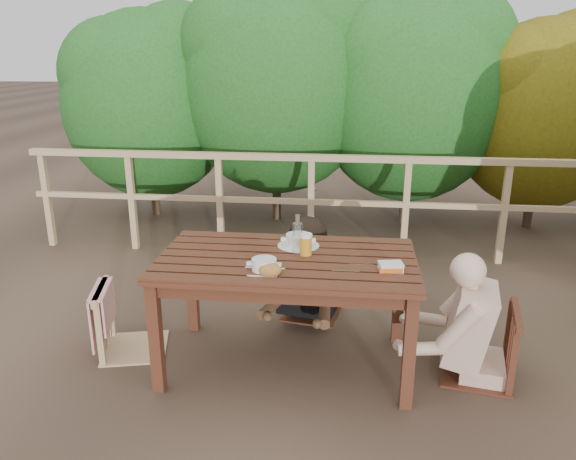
# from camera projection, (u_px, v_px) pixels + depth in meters

# --- Properties ---
(ground) EXTENTS (60.00, 60.00, 0.00)m
(ground) POSITION_uv_depth(u_px,v_px,m) (287.00, 363.00, 3.64)
(ground) COLOR brown
(ground) RESTS_ON ground
(table) EXTENTS (1.57, 0.89, 0.73)m
(table) POSITION_uv_depth(u_px,v_px,m) (287.00, 313.00, 3.52)
(table) COLOR #401F13
(table) RESTS_ON ground
(chair_left) EXTENTS (0.53, 0.53, 0.88)m
(chair_left) POSITION_uv_depth(u_px,v_px,m) (130.00, 290.00, 3.67)
(chair_left) COLOR tan
(chair_left) RESTS_ON ground
(chair_far) EXTENTS (0.47, 0.47, 0.82)m
(chair_far) POSITION_uv_depth(u_px,v_px,m) (312.00, 264.00, 4.18)
(chair_far) COLOR #401F13
(chair_far) RESTS_ON ground
(chair_right) EXTENTS (0.51, 0.51, 0.88)m
(chair_right) POSITION_uv_depth(u_px,v_px,m) (483.00, 311.00, 3.37)
(chair_right) COLOR #401F13
(chair_right) RESTS_ON ground
(woman) EXTENTS (0.60, 0.70, 1.25)m
(woman) POSITION_uv_depth(u_px,v_px,m) (313.00, 237.00, 4.13)
(woman) COLOR black
(woman) RESTS_ON ground
(diner_right) EXTENTS (0.74, 0.64, 1.31)m
(diner_right) POSITION_uv_depth(u_px,v_px,m) (492.00, 279.00, 3.30)
(diner_right) COLOR #D0A18D
(diner_right) RESTS_ON ground
(railing) EXTENTS (5.60, 0.10, 1.01)m
(railing) POSITION_uv_depth(u_px,v_px,m) (311.00, 206.00, 5.36)
(railing) COLOR tan
(railing) RESTS_ON ground
(hedge_row) EXTENTS (6.60, 1.60, 3.80)m
(hedge_row) POSITION_uv_depth(u_px,v_px,m) (358.00, 54.00, 6.02)
(hedge_row) COLOR #1C4E1A
(hedge_row) RESTS_ON ground
(soup_near) EXTENTS (0.24, 0.24, 0.08)m
(soup_near) POSITION_uv_depth(u_px,v_px,m) (264.00, 265.00, 3.20)
(soup_near) COLOR white
(soup_near) RESTS_ON table
(soup_far) EXTENTS (0.27, 0.27, 0.09)m
(soup_far) POSITION_uv_depth(u_px,v_px,m) (298.00, 241.00, 3.59)
(soup_far) COLOR silver
(soup_far) RESTS_ON table
(bread_roll) EXTENTS (0.13, 0.10, 0.08)m
(bread_roll) POSITION_uv_depth(u_px,v_px,m) (270.00, 270.00, 3.14)
(bread_roll) COLOR #9D5A27
(bread_roll) RESTS_ON table
(beer_glass) EXTENTS (0.08, 0.08, 0.15)m
(beer_glass) POSITION_uv_depth(u_px,v_px,m) (306.00, 245.00, 3.42)
(beer_glass) COLOR orange
(beer_glass) RESTS_ON table
(bottle) EXTENTS (0.06, 0.06, 0.27)m
(bottle) POSITION_uv_depth(u_px,v_px,m) (297.00, 236.00, 3.42)
(bottle) COLOR white
(bottle) RESTS_ON table
(butter_tub) EXTENTS (0.15, 0.12, 0.06)m
(butter_tub) POSITION_uv_depth(u_px,v_px,m) (391.00, 268.00, 3.20)
(butter_tub) COLOR white
(butter_tub) RESTS_ON table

